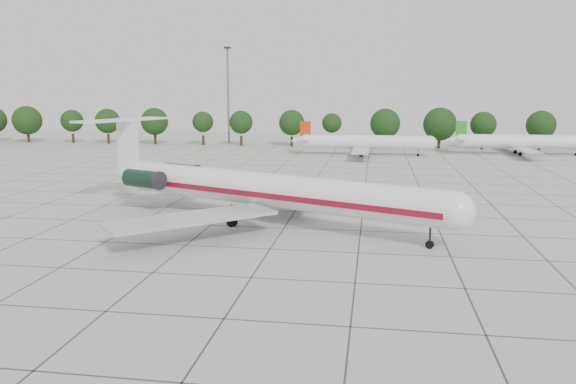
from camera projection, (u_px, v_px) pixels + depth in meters
The scene contains 7 objects.
ground at pixel (284, 228), 58.93m from camera, with size 260.00×260.00×0.00m, color #AFAFA8.
apron_joints at pixel (302, 200), 73.51m from camera, with size 170.00×170.00×0.02m, color #383838.
main_airliner at pixel (252, 188), 60.97m from camera, with size 44.30×33.35×10.81m.
bg_airliner_c at pixel (365, 142), 122.92m from camera, with size 28.24×27.20×7.40m.
bg_airliner_d at pixel (522, 142), 124.10m from camera, with size 28.24×27.20×7.40m.
tree_line at pixel (292, 123), 142.23m from camera, with size 249.86×8.44×10.22m.
floodlight_mast at pixel (228, 90), 150.27m from camera, with size 1.60×1.60×25.45m.
Camera 1 is at (9.12, -56.54, 14.36)m, focal length 35.00 mm.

